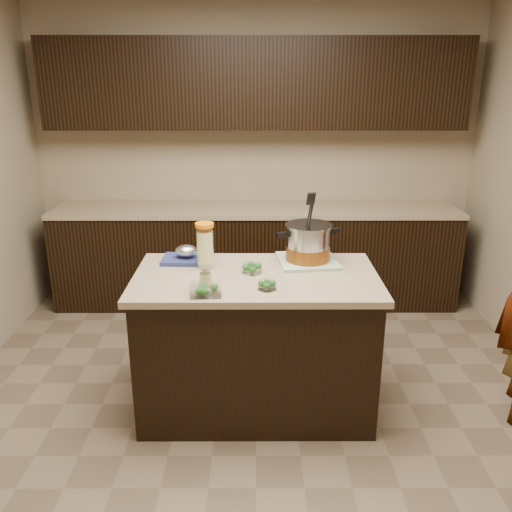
% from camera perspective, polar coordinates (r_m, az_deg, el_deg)
% --- Properties ---
extents(ground_plane, '(4.00, 4.00, 0.00)m').
position_cam_1_polar(ground_plane, '(3.65, 0.00, -15.32)').
color(ground_plane, brown).
rests_on(ground_plane, ground).
extents(room_shell, '(4.04, 4.04, 2.72)m').
position_cam_1_polar(room_shell, '(3.04, 0.00, 12.50)').
color(room_shell, tan).
rests_on(room_shell, ground).
extents(back_cabinets, '(3.60, 0.63, 2.33)m').
position_cam_1_polar(back_cabinets, '(4.89, -0.05, 5.75)').
color(back_cabinets, black).
rests_on(back_cabinets, ground).
extents(island, '(1.46, 0.81, 0.90)m').
position_cam_1_polar(island, '(3.42, 0.00, -9.04)').
color(island, black).
rests_on(island, ground).
extents(dish_towel, '(0.40, 0.40, 0.02)m').
position_cam_1_polar(dish_towel, '(3.46, 5.45, -0.51)').
color(dish_towel, '#678B5D').
rests_on(dish_towel, island).
extents(stock_pot, '(0.41, 0.36, 0.42)m').
position_cam_1_polar(stock_pot, '(3.42, 5.51, 1.19)').
color(stock_pot, '#B7B7BC').
rests_on(stock_pot, dish_towel).
extents(lemonade_pitcher, '(0.14, 0.14, 0.28)m').
position_cam_1_polar(lemonade_pitcher, '(3.34, -5.38, 0.96)').
color(lemonade_pitcher, '#D2D180').
rests_on(lemonade_pitcher, island).
extents(mason_jar, '(0.10, 0.10, 0.13)m').
position_cam_1_polar(mason_jar, '(3.05, -5.32, -2.26)').
color(mason_jar, '#D2D180').
rests_on(mason_jar, island).
extents(broccoli_tub_left, '(0.14, 0.14, 0.06)m').
position_cam_1_polar(broccoli_tub_left, '(3.26, -0.43, -1.34)').
color(broccoli_tub_left, silver).
rests_on(broccoli_tub_left, island).
extents(broccoli_tub_right, '(0.13, 0.13, 0.05)m').
position_cam_1_polar(broccoli_tub_right, '(3.02, 1.17, -3.11)').
color(broccoli_tub_right, silver).
rests_on(broccoli_tub_right, island).
extents(broccoli_tub_rect, '(0.18, 0.14, 0.06)m').
position_cam_1_polar(broccoli_tub_rect, '(2.95, -5.36, -3.63)').
color(broccoli_tub_rect, silver).
rests_on(broccoli_tub_rect, island).
extents(blue_tray, '(0.28, 0.23, 0.10)m').
position_cam_1_polar(blue_tray, '(3.48, -7.50, -0.02)').
color(blue_tray, navy).
rests_on(blue_tray, island).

